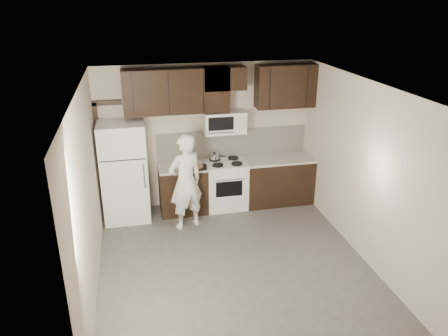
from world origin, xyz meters
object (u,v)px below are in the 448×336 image
object	(u,v)px
microwave	(224,122)
person	(186,182)
refrigerator	(124,172)
stove	(226,184)

from	to	relation	value
microwave	person	size ratio (longest dim) A/B	0.45
microwave	refrigerator	xyz separation A→B (m)	(-1.85, -0.17, -0.75)
stove	person	world-z (taller)	person
microwave	refrigerator	bearing A→B (deg)	-174.85
person	stove	bearing A→B (deg)	-165.05
stove	refrigerator	size ratio (longest dim) A/B	0.52
stove	refrigerator	bearing A→B (deg)	-178.49
microwave	person	xyz separation A→B (m)	(-0.84, -0.74, -0.80)
stove	microwave	distance (m)	1.20
refrigerator	person	world-z (taller)	refrigerator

